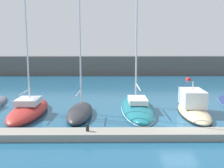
{
  "coord_description": "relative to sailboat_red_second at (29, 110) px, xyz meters",
  "views": [
    {
      "loc": [
        -4.9,
        -18.55,
        5.99
      ],
      "look_at": [
        -4.67,
        6.3,
        2.01
      ],
      "focal_mm": 44.68,
      "sensor_mm": 36.0,
      "label": 1
    }
  ],
  "objects": [
    {
      "name": "breakwater_seawall",
      "position": [
        11.38,
        25.9,
        1.16
      ],
      "size": [
        108.0,
        2.05,
        3.19
      ],
      "primitive_type": "cube",
      "color": "#5B5651",
      "rests_on": "ground_plane"
    },
    {
      "name": "mooring_buoy_red",
      "position": [
        18.23,
        19.15,
        -0.43
      ],
      "size": [
        0.86,
        0.86,
        0.86
      ],
      "primitive_type": "sphere",
      "color": "red",
      "rests_on": "ground_plane"
    },
    {
      "name": "sailboat_teal_fourth",
      "position": [
        8.85,
        1.63,
        -0.17
      ],
      "size": [
        2.74,
        9.99,
        16.01
      ],
      "rotation": [
        0.0,
        0.0,
        1.57
      ],
      "color": "#19707F",
      "rests_on": "ground_plane"
    },
    {
      "name": "sailboat_charcoal_third",
      "position": [
        4.13,
        -0.35,
        -0.11
      ],
      "size": [
        2.05,
        6.16,
        10.6
      ],
      "rotation": [
        0.0,
        0.0,
        1.54
      ],
      "color": "#2D2D33",
      "rests_on": "ground_plane"
    },
    {
      "name": "dock_pier",
      "position": [
        11.38,
        -5.37,
        -0.21
      ],
      "size": [
        39.1,
        1.44,
        0.44
      ],
      "primitive_type": "cube",
      "color": "gray",
      "rests_on": "ground_plane"
    },
    {
      "name": "ground_plane",
      "position": [
        11.38,
        -3.2,
        -0.43
      ],
      "size": [
        120.0,
        120.0,
        0.0
      ],
      "primitive_type": "plane",
      "color": "#1E567A"
    },
    {
      "name": "motorboat_sand_fifth",
      "position": [
        13.23,
        0.07,
        0.12
      ],
      "size": [
        2.48,
        6.9,
        2.87
      ],
      "rotation": [
        0.0,
        0.0,
        1.52
      ],
      "color": "beige",
      "rests_on": "ground_plane"
    },
    {
      "name": "sailboat_red_second",
      "position": [
        0.0,
        0.0,
        0.0
      ],
      "size": [
        2.57,
        7.73,
        15.83
      ],
      "rotation": [
        0.0,
        0.0,
        1.55
      ],
      "color": "#B72D28",
      "rests_on": "ground_plane"
    },
    {
      "name": "dock_bollard",
      "position": [
        5.13,
        -5.37,
        0.23
      ],
      "size": [
        0.2,
        0.2,
        0.44
      ],
      "primitive_type": "cylinder",
      "color": "black",
      "rests_on": "dock_pier"
    }
  ]
}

